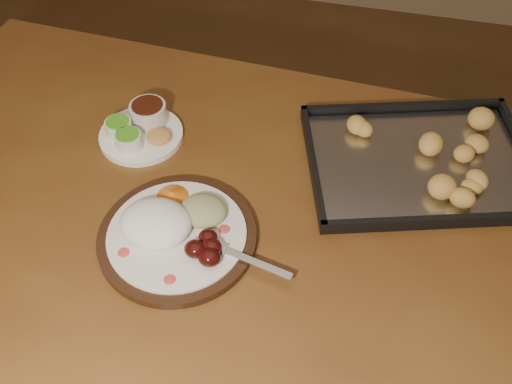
# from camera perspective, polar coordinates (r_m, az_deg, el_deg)

# --- Properties ---
(ground) EXTENTS (4.00, 4.00, 0.00)m
(ground) POSITION_cam_1_polar(r_m,az_deg,el_deg) (1.75, -1.18, -15.95)
(ground) COLOR brown
(ground) RESTS_ON ground
(dining_table) EXTENTS (1.55, 0.99, 0.75)m
(dining_table) POSITION_cam_1_polar(r_m,az_deg,el_deg) (1.16, -3.37, -4.51)
(dining_table) COLOR brown
(dining_table) RESTS_ON ground
(dinner_plate) EXTENTS (0.36, 0.29, 0.07)m
(dinner_plate) POSITION_cam_1_polar(r_m,az_deg,el_deg) (1.03, -8.14, -3.79)
(dinner_plate) COLOR black
(dinner_plate) RESTS_ON dining_table
(condiment_saucer) EXTENTS (0.18, 0.18, 0.06)m
(condiment_saucer) POSITION_cam_1_polar(r_m,az_deg,el_deg) (1.23, -11.49, 6.25)
(condiment_saucer) COLOR white
(condiment_saucer) RESTS_ON dining_table
(baking_tray) EXTENTS (0.52, 0.44, 0.05)m
(baking_tray) POSITION_cam_1_polar(r_m,az_deg,el_deg) (1.19, 16.09, 3.05)
(baking_tray) COLOR black
(baking_tray) RESTS_ON dining_table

